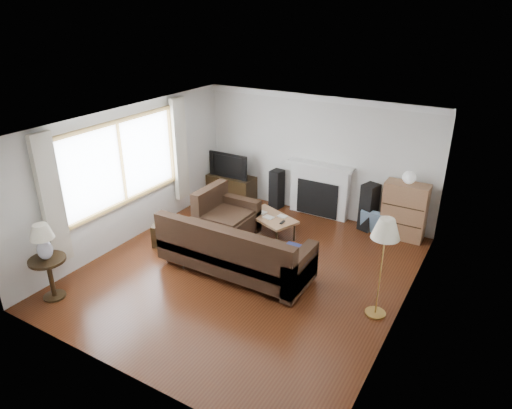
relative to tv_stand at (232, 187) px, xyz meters
The scene contains 17 objects.
room 3.29m from the tv_stand, 52.10° to the right, with size 5.10×5.60×2.54m.
window 3.01m from the tv_stand, 101.06° to the right, with size 0.12×2.74×1.54m, color brown.
curtain_near 4.37m from the tv_stand, 96.43° to the right, with size 0.10×0.35×2.10m, color beige.
curtain_far 1.68m from the tv_stand, 112.25° to the right, with size 0.10×0.35×2.10m, color beige.
fireplace 2.11m from the tv_stand, ahead, with size 1.40×0.26×1.15m, color white.
tv_stand is the anchor object (origin of this frame).
television 0.55m from the tv_stand, ahead, with size 0.97×0.13×0.56m, color black.
speaker_left 1.14m from the tv_stand, ahead, with size 0.24×0.28×0.85m, color black.
speaker_right 3.19m from the tv_stand, ahead, with size 0.26×0.32×0.95m, color black.
bookshelf 3.87m from the tv_stand, ahead, with size 0.80×0.38×1.10m, color #956645.
globe_lamp 3.97m from the tv_stand, ahead, with size 0.24×0.24×0.24m, color white.
sectional_sofa 3.15m from the tv_stand, 55.64° to the right, with size 2.77×2.02×0.89m, color black.
coffee_table 2.01m from the tv_stand, 35.07° to the right, with size 1.04×0.57×0.41m, color #966B47.
footstool 2.40m from the tv_stand, 86.15° to the right, with size 0.50×0.50×0.42m, color black.
floor_lamp 4.89m from the tv_stand, 31.47° to the right, with size 0.39×0.39×1.53m, color #B1863D.
side_table 4.62m from the tv_stand, 92.76° to the right, with size 0.54×0.54×0.67m, color black.
table_lamp 4.67m from the tv_stand, 92.76° to the right, with size 0.34×0.34×0.56m, color silver.
Camera 1 is at (3.46, -5.60, 4.13)m, focal length 32.00 mm.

